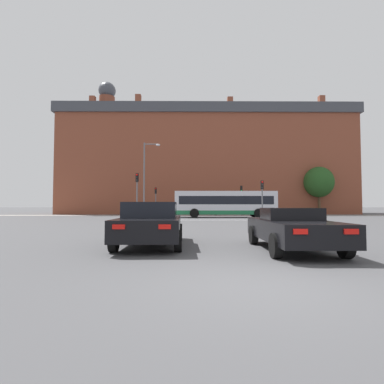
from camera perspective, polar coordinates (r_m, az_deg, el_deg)
ground_plane at (r=5.28m, az=12.17°, el=-17.14°), size 400.00×400.00×0.00m
stop_line_strip at (r=27.34m, az=1.86°, el=-5.36°), size 8.66×0.30×0.01m
far_pavement at (r=40.49m, az=1.10°, el=-4.45°), size 69.62×2.50×0.01m
brick_civic_building at (r=51.35m, az=2.51°, el=5.43°), size 46.31×14.52×22.55m
car_saloon_left at (r=10.10m, az=-7.77°, el=-5.91°), size 2.12×4.63×1.44m
car_roadster_right at (r=9.48m, az=18.51°, el=-6.57°), size 2.01×4.54×1.26m
bus_crossing_lead at (r=33.60m, az=6.32°, el=-2.18°), size 11.15×2.66×2.90m
traffic_light_near_right at (r=28.74m, az=13.23°, el=-0.21°), size 0.26×0.31×3.66m
traffic_light_far_left at (r=39.67m, az=-6.93°, el=-0.86°), size 0.26×0.31×3.69m
traffic_light_far_right at (r=40.41m, az=9.40°, el=-0.62°), size 0.26×0.31×3.97m
traffic_light_near_left at (r=28.06m, az=-10.44°, el=0.65°), size 0.26×0.31×4.31m
street_lamp_junction at (r=33.74m, az=-8.65°, el=3.65°), size 1.86×0.36×8.34m
pedestrian_waiting at (r=40.04m, az=4.51°, el=-3.04°), size 0.41×0.25×1.71m
tree_by_building at (r=47.22m, az=23.01°, el=1.75°), size 4.23×4.23×6.96m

